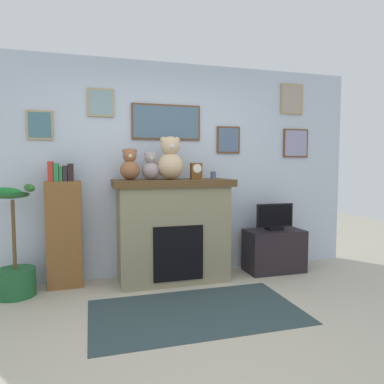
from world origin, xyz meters
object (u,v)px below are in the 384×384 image
(teddy_bear_cream, at_px, (170,160))
(fireplace, at_px, (173,230))
(tv_stand, at_px, (274,251))
(candle_jar, at_px, (213,175))
(bookshelf, at_px, (64,230))
(television, at_px, (275,218))
(mantel_clock, at_px, (196,171))
(potted_plant, at_px, (16,267))
(teddy_bear_grey, at_px, (151,167))
(teddy_bear_brown, at_px, (130,166))

(teddy_bear_cream, bearing_deg, fireplace, 31.09)
(fireplace, relative_size, tv_stand, 1.87)
(candle_jar, bearing_deg, fireplace, 177.95)
(teddy_bear_cream, bearing_deg, tv_stand, -0.09)
(bookshelf, bearing_deg, tv_stand, -2.26)
(bookshelf, relative_size, tv_stand, 1.92)
(bookshelf, height_order, television, bookshelf)
(bookshelf, height_order, teddy_bear_cream, teddy_bear_cream)
(television, xyz_separation_m, mantel_clock, (-1.04, 0.00, 0.60))
(bookshelf, bearing_deg, potted_plant, -164.76)
(bookshelf, height_order, tv_stand, bookshelf)
(television, relative_size, teddy_bear_grey, 1.53)
(bookshelf, xyz_separation_m, candle_jar, (1.70, -0.10, 0.59))
(bookshelf, bearing_deg, television, -2.29)
(television, relative_size, teddy_bear_cream, 1.00)
(candle_jar, bearing_deg, potted_plant, -179.15)
(teddy_bear_brown, bearing_deg, fireplace, 2.12)
(tv_stand, height_order, teddy_bear_grey, teddy_bear_grey)
(potted_plant, bearing_deg, bookshelf, 15.24)
(teddy_bear_grey, bearing_deg, tv_stand, -0.09)
(potted_plant, relative_size, television, 2.34)
(tv_stand, xyz_separation_m, candle_jar, (-0.83, 0.00, 0.97))
(fireplace, height_order, mantel_clock, mantel_clock)
(teddy_bear_brown, distance_m, teddy_bear_cream, 0.46)
(bookshelf, distance_m, teddy_bear_brown, 1.01)
(potted_plant, distance_m, candle_jar, 2.37)
(bookshelf, relative_size, teddy_bear_grey, 4.32)
(fireplace, bearing_deg, television, -0.94)
(candle_jar, bearing_deg, teddy_bear_cream, -179.93)
(potted_plant, relative_size, mantel_clock, 6.07)
(teddy_bear_brown, xyz_separation_m, teddy_bear_grey, (0.23, 0.00, -0.01))
(television, bearing_deg, teddy_bear_cream, 179.85)
(tv_stand, xyz_separation_m, teddy_bear_grey, (-1.58, 0.00, 1.07))
(fireplace, height_order, potted_plant, fireplace)
(potted_plant, relative_size, tv_stand, 1.59)
(television, xyz_separation_m, teddy_bear_cream, (-1.35, 0.00, 0.72))
(tv_stand, distance_m, teddy_bear_grey, 1.91)
(television, bearing_deg, bookshelf, 177.71)
(mantel_clock, xyz_separation_m, teddy_bear_brown, (-0.77, 0.00, 0.06))
(television, bearing_deg, potted_plant, -179.46)
(tv_stand, relative_size, television, 1.47)
(fireplace, xyz_separation_m, tv_stand, (1.32, -0.02, -0.34))
(bookshelf, bearing_deg, fireplace, -3.77)
(teddy_bear_cream, bearing_deg, candle_jar, 0.07)
(mantel_clock, bearing_deg, television, -0.15)
(fireplace, relative_size, teddy_bear_cream, 2.77)
(tv_stand, height_order, mantel_clock, mantel_clock)
(television, bearing_deg, tv_stand, 90.00)
(teddy_bear_brown, bearing_deg, teddy_bear_cream, -0.02)
(bookshelf, height_order, potted_plant, bookshelf)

